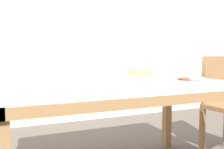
# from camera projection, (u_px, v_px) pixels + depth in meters

# --- Properties ---
(wall_back) EXTENTS (8.00, 0.10, 2.60)m
(wall_back) POSITION_uv_depth(u_px,v_px,m) (63.00, 30.00, 3.47)
(wall_back) COLOR silver
(wall_back) RESTS_ON ground
(dining_table) EXTENTS (1.68, 1.01, 0.75)m
(dining_table) POSITION_uv_depth(u_px,v_px,m) (116.00, 93.00, 1.86)
(dining_table) COLOR silver
(dining_table) RESTS_ON ground
(cake_chocolate_round) EXTENTS (0.31, 0.31, 0.08)m
(cake_chocolate_round) POSITION_uv_depth(u_px,v_px,m) (140.00, 73.00, 2.25)
(cake_chocolate_round) COLOR silver
(cake_chocolate_round) RESTS_ON dining_table
(pastry_platter) EXTENTS (0.31, 0.31, 0.04)m
(pastry_platter) POSITION_uv_depth(u_px,v_px,m) (190.00, 79.00, 1.86)
(pastry_platter) COLOR silver
(pastry_platter) RESTS_ON dining_table
(plate_stack) EXTENTS (0.21, 0.21, 0.09)m
(plate_stack) POSITION_uv_depth(u_px,v_px,m) (56.00, 76.00, 1.79)
(plate_stack) COLOR silver
(plate_stack) RESTS_ON dining_table
(tealight_right_edge) EXTENTS (0.04, 0.04, 0.04)m
(tealight_right_edge) POSITION_uv_depth(u_px,v_px,m) (38.00, 88.00, 1.42)
(tealight_right_edge) COLOR silver
(tealight_right_edge) RESTS_ON dining_table
(tealight_near_cakes) EXTENTS (0.04, 0.04, 0.04)m
(tealight_near_cakes) POSITION_uv_depth(u_px,v_px,m) (77.00, 82.00, 1.70)
(tealight_near_cakes) COLOR silver
(tealight_near_cakes) RESTS_ON dining_table
(tealight_near_front) EXTENTS (0.04, 0.04, 0.04)m
(tealight_near_front) POSITION_uv_depth(u_px,v_px,m) (6.00, 81.00, 1.81)
(tealight_near_front) COLOR silver
(tealight_near_front) RESTS_ON dining_table
(tealight_centre) EXTENTS (0.04, 0.04, 0.04)m
(tealight_centre) POSITION_uv_depth(u_px,v_px,m) (140.00, 83.00, 1.67)
(tealight_centre) COLOR silver
(tealight_centre) RESTS_ON dining_table
(tealight_left_edge) EXTENTS (0.04, 0.04, 0.04)m
(tealight_left_edge) POSITION_uv_depth(u_px,v_px,m) (22.00, 81.00, 1.80)
(tealight_left_edge) COLOR silver
(tealight_left_edge) RESTS_ON dining_table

